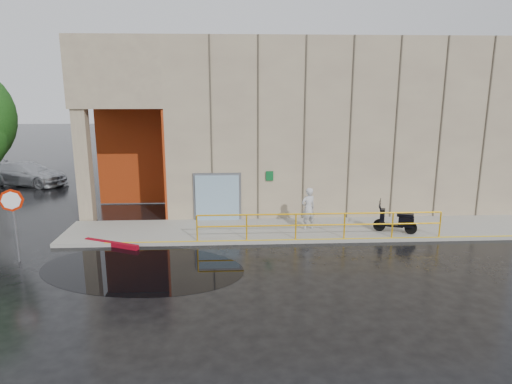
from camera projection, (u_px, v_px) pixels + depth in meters
The scene contains 10 objects.
ground at pixel (206, 278), 14.52m from camera, with size 120.00×120.00×0.00m, color black.
sidewalk at pixel (308, 230), 19.07m from camera, with size 20.00×3.00×0.15m, color gray.
building at pixel (311, 119), 24.48m from camera, with size 20.00×10.17×8.00m.
guardrail at pixel (320, 225), 17.64m from camera, with size 9.56×0.06×1.03m.
person at pixel (308, 208), 18.75m from camera, with size 0.64×0.42×1.75m, color #B6B6BA.
scooter at pixel (396, 214), 18.31m from camera, with size 1.75×1.15×1.32m.
stop_sign at pixel (13, 209), 15.40m from camera, with size 0.75×0.27×2.59m.
red_curb at pixel (111, 244), 17.32m from camera, with size 2.40×0.18×0.18m, color maroon.
puddle at pixel (142, 269), 15.21m from camera, with size 6.90×4.25×0.01m, color black.
car_c at pixel (28, 174), 27.75m from camera, with size 2.00×4.91×1.42m, color #AEB0B5.
Camera 1 is at (0.90, -13.57, 5.99)m, focal length 32.00 mm.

